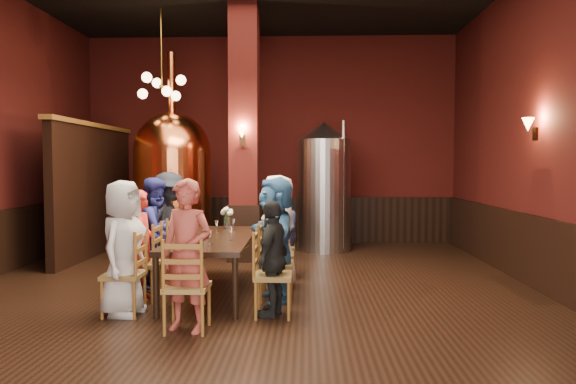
{
  "coord_description": "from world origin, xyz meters",
  "views": [
    {
      "loc": [
        0.8,
        -6.29,
        1.7
      ],
      "look_at": [
        0.57,
        0.2,
        1.36
      ],
      "focal_mm": 32.0,
      "sensor_mm": 36.0,
      "label": 1
    }
  ],
  "objects_px": {
    "dining_table": "(213,242)",
    "copper_kettle": "(173,182)",
    "rose_vase": "(227,214)",
    "steel_vessel": "(324,186)",
    "person_1": "(142,245)",
    "person_2": "(157,232)",
    "person_0": "(123,248)"
  },
  "relations": [
    {
      "from": "dining_table",
      "to": "copper_kettle",
      "type": "relative_size",
      "value": 0.63
    },
    {
      "from": "dining_table",
      "to": "rose_vase",
      "type": "height_order",
      "value": "rose_vase"
    },
    {
      "from": "steel_vessel",
      "to": "rose_vase",
      "type": "bearing_deg",
      "value": -120.59
    },
    {
      "from": "person_1",
      "to": "rose_vase",
      "type": "relative_size",
      "value": 4.25
    },
    {
      "from": "copper_kettle",
      "to": "steel_vessel",
      "type": "relative_size",
      "value": 1.49
    },
    {
      "from": "dining_table",
      "to": "person_2",
      "type": "height_order",
      "value": "person_2"
    },
    {
      "from": "person_1",
      "to": "copper_kettle",
      "type": "bearing_deg",
      "value": -6.44
    },
    {
      "from": "person_1",
      "to": "steel_vessel",
      "type": "relative_size",
      "value": 0.54
    },
    {
      "from": "dining_table",
      "to": "person_2",
      "type": "bearing_deg",
      "value": 158.78
    },
    {
      "from": "dining_table",
      "to": "person_0",
      "type": "xyz_separation_m",
      "value": [
        -0.84,
        -1.01,
        0.08
      ]
    },
    {
      "from": "person_0",
      "to": "copper_kettle",
      "type": "xyz_separation_m",
      "value": [
        -0.46,
        3.91,
        0.62
      ]
    },
    {
      "from": "person_1",
      "to": "person_2",
      "type": "height_order",
      "value": "person_2"
    },
    {
      "from": "copper_kettle",
      "to": "rose_vase",
      "type": "relative_size",
      "value": 11.63
    },
    {
      "from": "copper_kettle",
      "to": "rose_vase",
      "type": "height_order",
      "value": "copper_kettle"
    },
    {
      "from": "person_1",
      "to": "dining_table",
      "type": "bearing_deg",
      "value": -82.69
    },
    {
      "from": "dining_table",
      "to": "person_2",
      "type": "xyz_separation_m",
      "value": [
        -0.85,
        0.32,
        0.08
      ]
    },
    {
      "from": "person_1",
      "to": "person_2",
      "type": "relative_size",
      "value": 0.91
    },
    {
      "from": "person_2",
      "to": "rose_vase",
      "type": "xyz_separation_m",
      "value": [
        0.9,
        0.57,
        0.2
      ]
    },
    {
      "from": "dining_table",
      "to": "person_1",
      "type": "xyz_separation_m",
      "value": [
        -0.85,
        -0.34,
        0.01
      ]
    },
    {
      "from": "copper_kettle",
      "to": "rose_vase",
      "type": "distance_m",
      "value": 2.45
    },
    {
      "from": "dining_table",
      "to": "steel_vessel",
      "type": "height_order",
      "value": "steel_vessel"
    },
    {
      "from": "person_0",
      "to": "person_1",
      "type": "relative_size",
      "value": 1.1
    },
    {
      "from": "copper_kettle",
      "to": "person_0",
      "type": "bearing_deg",
      "value": -83.33
    },
    {
      "from": "dining_table",
      "to": "person_1",
      "type": "height_order",
      "value": "person_1"
    },
    {
      "from": "person_1",
      "to": "steel_vessel",
      "type": "height_order",
      "value": "steel_vessel"
    },
    {
      "from": "dining_table",
      "to": "rose_vase",
      "type": "distance_m",
      "value": 0.94
    },
    {
      "from": "rose_vase",
      "to": "copper_kettle",
      "type": "bearing_deg",
      "value": 123.88
    },
    {
      "from": "dining_table",
      "to": "copper_kettle",
      "type": "distance_m",
      "value": 3.25
    },
    {
      "from": "rose_vase",
      "to": "person_2",
      "type": "bearing_deg",
      "value": -147.36
    },
    {
      "from": "person_0",
      "to": "steel_vessel",
      "type": "bearing_deg",
      "value": -20.44
    },
    {
      "from": "steel_vessel",
      "to": "rose_vase",
      "type": "xyz_separation_m",
      "value": [
        -1.54,
        -2.6,
        -0.31
      ]
    },
    {
      "from": "person_0",
      "to": "copper_kettle",
      "type": "bearing_deg",
      "value": 14.51
    }
  ]
}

